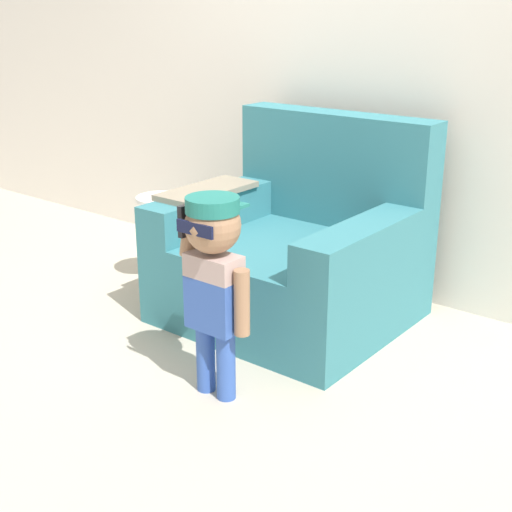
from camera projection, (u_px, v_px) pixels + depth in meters
name	position (u px, v px, depth m)	size (l,w,h in m)	color
ground_plane	(246.00, 318.00, 3.75)	(10.00, 10.00, 0.00)	#BCB29E
wall_back	(339.00, 54.00, 3.92)	(10.00, 0.05, 2.60)	silver
armchair	(296.00, 253.00, 3.71)	(1.16, 1.04, 1.03)	teal
person_child	(214.00, 267.00, 2.84)	(0.35, 0.26, 0.86)	#3356AD
side_table	(163.00, 232.00, 4.11)	(0.29, 0.29, 0.53)	white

